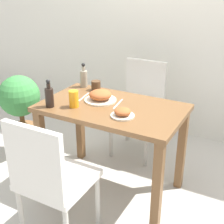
# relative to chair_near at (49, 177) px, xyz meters

# --- Properties ---
(ground_plane) EXTENTS (16.00, 16.00, 0.00)m
(ground_plane) POSITION_rel_chair_near_xyz_m (0.07, 0.68, -0.50)
(ground_plane) COLOR #B7B2A8
(wall_back) EXTENTS (8.00, 0.05, 2.60)m
(wall_back) POSITION_rel_chair_near_xyz_m (0.07, 1.92, 0.80)
(wall_back) COLOR silver
(wall_back) RESTS_ON ground_plane
(dining_table) EXTENTS (1.07, 0.64, 0.73)m
(dining_table) POSITION_rel_chair_near_xyz_m (0.07, 0.68, 0.11)
(dining_table) COLOR brown
(dining_table) RESTS_ON ground_plane
(chair_near) EXTENTS (0.42, 0.42, 0.89)m
(chair_near) POSITION_rel_chair_near_xyz_m (0.00, 0.00, 0.00)
(chair_near) COLOR silver
(chair_near) RESTS_ON ground_plane
(chair_far) EXTENTS (0.42, 0.42, 0.89)m
(chair_far) POSITION_rel_chair_near_xyz_m (0.01, 1.36, 0.00)
(chair_far) COLOR silver
(chair_far) RESTS_ON ground_plane
(food_plate) EXTENTS (0.25, 0.25, 0.09)m
(food_plate) POSITION_rel_chair_near_xyz_m (-0.06, 0.73, 0.27)
(food_plate) COLOR beige
(food_plate) RESTS_ON dining_table
(side_plate) EXTENTS (0.17, 0.17, 0.06)m
(side_plate) POSITION_rel_chair_near_xyz_m (0.22, 0.55, 0.26)
(side_plate) COLOR beige
(side_plate) RESTS_ON dining_table
(drink_cup) EXTENTS (0.08, 0.08, 0.08)m
(drink_cup) POSITION_rel_chair_near_xyz_m (-0.22, 0.92, 0.27)
(drink_cup) COLOR #4C331E
(drink_cup) RESTS_ON dining_table
(juice_glass) EXTENTS (0.07, 0.07, 0.13)m
(juice_glass) POSITION_rel_chair_near_xyz_m (-0.17, 0.53, 0.29)
(juice_glass) COLOR orange
(juice_glass) RESTS_ON dining_table
(sauce_bottle) EXTENTS (0.06, 0.06, 0.21)m
(sauce_bottle) POSITION_rel_chair_near_xyz_m (-0.35, 0.94, 0.31)
(sauce_bottle) COLOR gray
(sauce_bottle) RESTS_ON dining_table
(condiment_bottle) EXTENTS (0.06, 0.06, 0.21)m
(condiment_bottle) POSITION_rel_chair_near_xyz_m (-0.33, 0.45, 0.31)
(condiment_bottle) COLOR black
(condiment_bottle) RESTS_ON dining_table
(fork_utensil) EXTENTS (0.04, 0.19, 0.00)m
(fork_utensil) POSITION_rel_chair_near_xyz_m (-0.21, 0.73, 0.23)
(fork_utensil) COLOR silver
(fork_utensil) RESTS_ON dining_table
(spoon_utensil) EXTENTS (0.03, 0.20, 0.00)m
(spoon_utensil) POSITION_rel_chair_near_xyz_m (0.09, 0.73, 0.23)
(spoon_utensil) COLOR silver
(spoon_utensil) RESTS_ON dining_table
(potted_plant_left) EXTENTS (0.38, 0.38, 0.79)m
(potted_plant_left) POSITION_rel_chair_near_xyz_m (-0.94, 0.75, -0.02)
(potted_plant_left) COLOR brown
(potted_plant_left) RESTS_ON ground_plane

